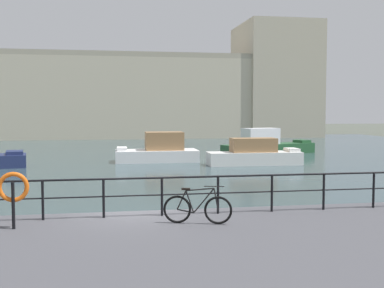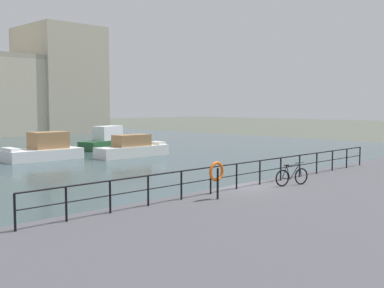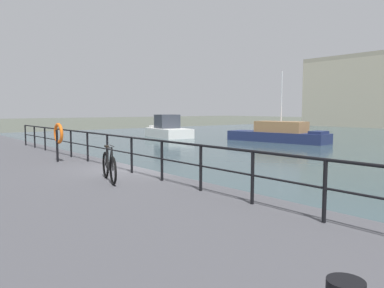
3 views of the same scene
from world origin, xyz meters
TOP-DOWN VIEW (x-y plane):
  - ground_plane at (0.00, 0.00)m, footprint 240.00×240.00m
  - moored_red_daysailer at (-21.46, 16.24)m, footprint 6.18×3.75m
  - moored_green_narrowboat at (-10.69, 20.67)m, footprint 9.48×3.75m
  - quay_railing at (-0.06, -0.75)m, footprint 20.59×0.07m
  - parked_bicycle at (1.52, -1.87)m, footprint 1.72×0.55m
  - life_ring_stand at (-3.01, -1.58)m, footprint 0.75×0.16m

SIDE VIEW (x-z plane):
  - ground_plane at x=0.00m, z-range 0.00..0.00m
  - moored_green_narrowboat at x=-10.69m, z-range -2.38..3.84m
  - moored_red_daysailer at x=-21.46m, z-range -0.37..1.98m
  - parked_bicycle at x=1.52m, z-range 0.89..1.88m
  - quay_railing at x=-0.06m, z-range 1.19..2.27m
  - life_ring_stand at x=-3.01m, z-range 1.27..2.67m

